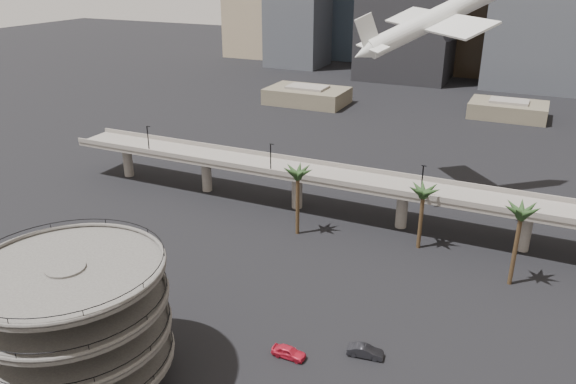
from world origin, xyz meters
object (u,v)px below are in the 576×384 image
at_px(airborne_jet, 439,17).
at_px(car_b, 365,351).
at_px(overpass, 348,183).
at_px(car_a, 289,352).
at_px(parking_ramp, 74,315).

relative_size(airborne_jet, car_b, 6.25).
xyz_separation_m(overpass, car_a, (7.54, -44.08, -6.56)).
bearing_deg(car_a, car_b, -64.04).
height_order(airborne_jet, car_a, airborne_jet).
bearing_deg(overpass, parking_ramp, -102.43).
height_order(overpass, car_b, overpass).
bearing_deg(car_b, parking_ramp, 114.71).
height_order(parking_ramp, overpass, parking_ramp).
bearing_deg(car_b, airborne_jet, -3.32).
height_order(overpass, airborne_jet, airborne_jet).
relative_size(overpass, car_b, 27.46).
height_order(overpass, car_a, overpass).
distance_m(airborne_jet, car_a, 70.07).
bearing_deg(car_a, overpass, 9.92).
relative_size(parking_ramp, car_b, 4.69).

